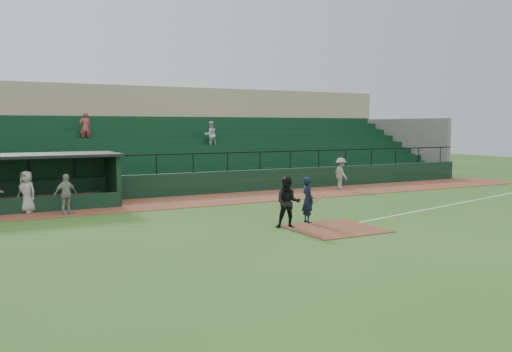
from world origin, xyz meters
name	(u,v)px	position (x,y,z in m)	size (l,w,h in m)	color
ground	(319,224)	(0.00, 0.00, 0.00)	(90.00, 90.00, 0.00)	#325E1E
warning_track	(228,199)	(0.00, 8.00, 0.01)	(40.00, 4.00, 0.03)	brown
home_plate_dirt	(335,228)	(0.00, -1.00, 0.01)	(3.00, 3.00, 0.03)	brown
foul_line	(448,205)	(8.00, 1.20, 0.01)	(18.00, 0.09, 0.01)	white
stadium_structure	(172,147)	(0.00, 16.46, 2.30)	(38.00, 13.08, 6.40)	black
dugout	(13,179)	(-9.75, 9.56, 1.33)	(8.90, 3.20, 2.42)	black
batter_at_plate	(308,200)	(-0.20, 0.44, 0.87)	(1.04, 0.71, 1.75)	black
umpire	(288,203)	(-1.41, -0.11, 0.93)	(0.90, 0.70, 1.85)	black
runner	(341,174)	(7.37, 8.51, 0.93)	(1.17, 0.67, 1.81)	gray
dugout_player_a	(66,194)	(-7.97, 6.66, 0.87)	(0.98, 0.41, 1.67)	#9F9995
dugout_player_b	(27,192)	(-9.36, 7.81, 0.91)	(0.86, 0.56, 1.76)	#ACA7A1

